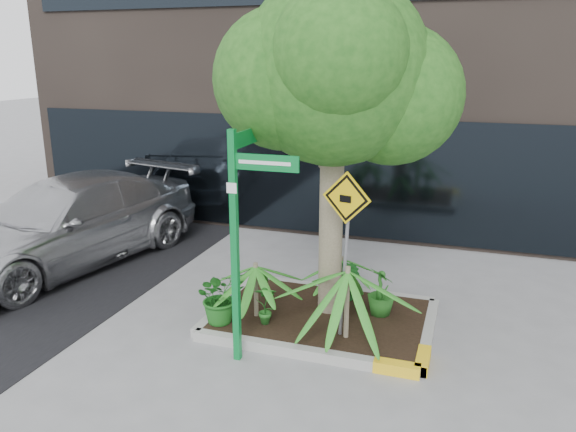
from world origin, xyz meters
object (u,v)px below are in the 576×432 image
(street_sign_post, at_px, (240,222))
(cattle_sign, at_px, (346,226))
(tree, at_px, (334,71))
(parked_car, at_px, (67,222))

(street_sign_post, bearing_deg, cattle_sign, 35.04)
(tree, bearing_deg, cattle_sign, -61.52)
(parked_car, xyz_separation_m, street_sign_post, (4.67, -2.28, 1.09))
(tree, relative_size, street_sign_post, 1.65)
(tree, height_order, parked_car, tree)
(street_sign_post, bearing_deg, parked_car, 153.30)
(parked_car, height_order, cattle_sign, cattle_sign)
(parked_car, bearing_deg, tree, 5.08)
(parked_car, height_order, street_sign_post, street_sign_post)
(tree, bearing_deg, parked_car, 172.37)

